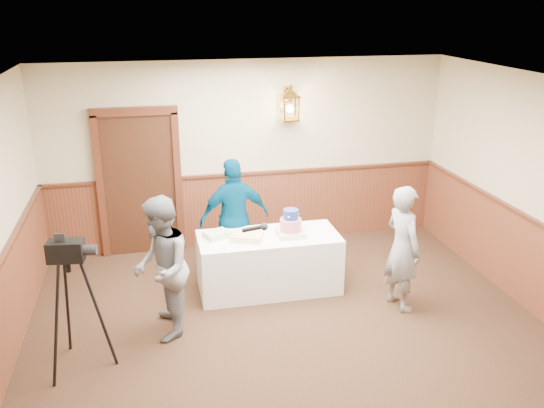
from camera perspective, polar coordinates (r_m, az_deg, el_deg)
The scene contains 10 objects.
ground at distance 6.11m, azimuth 3.76°, elevation -16.51°, with size 7.00×7.00×0.00m, color #311D13.
room_shell at distance 5.74m, azimuth 2.34°, elevation -1.57°, with size 6.02×7.02×2.81m.
display_table at distance 7.50m, azimuth -0.33°, elevation -5.80°, with size 1.80×0.80×0.75m, color white.
tiered_cake at distance 7.31m, azimuth 1.86°, elevation -2.12°, with size 0.34×0.34×0.35m.
sheet_cake_yellow at distance 7.22m, azimuth -2.49°, elevation -3.24°, with size 0.38×0.29×0.08m, color #ECDB8D.
sheet_cake_green at distance 7.32m, azimuth -5.44°, elevation -3.03°, with size 0.30×0.24×0.07m, color #A9DB9A.
interviewer at distance 6.45m, azimuth -10.91°, elevation -6.30°, with size 1.48×0.82×1.63m.
baker at distance 7.09m, azimuth 12.80°, elevation -4.27°, with size 0.57×0.37×1.56m, color gray.
assistant_p at distance 7.75m, azimuth -3.71°, elevation -1.38°, with size 0.96×0.40×1.64m, color #003A5C.
tv_camera_rig at distance 6.20m, azimuth -19.01°, elevation -10.09°, with size 0.56×0.52×1.41m.
Camera 1 is at (-1.43, -4.72, 3.60)m, focal length 38.00 mm.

